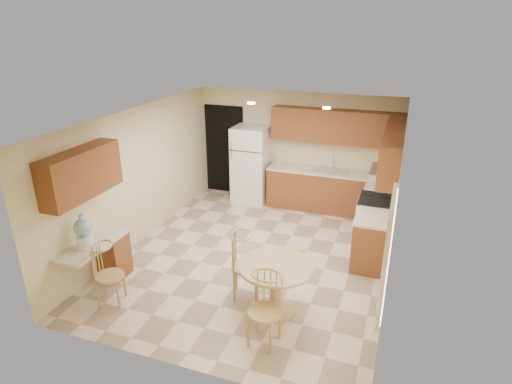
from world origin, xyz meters
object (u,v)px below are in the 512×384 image
(refrigerator, at_px, (251,165))
(stove, at_px, (375,221))
(chair_desk, at_px, (104,272))
(water_crock, at_px, (84,233))
(dining_table, at_px, (276,282))
(chair_table_b, at_px, (262,308))
(chair_table_a, at_px, (243,262))

(refrigerator, bearing_deg, stove, -22.99)
(refrigerator, height_order, stove, refrigerator)
(refrigerator, height_order, chair_desk, refrigerator)
(stove, relative_size, water_crock, 2.00)
(chair_desk, relative_size, water_crock, 1.73)
(dining_table, height_order, chair_desk, chair_desk)
(dining_table, height_order, chair_table_b, chair_table_b)
(chair_table_a, xyz_separation_m, chair_table_b, (0.60, -0.90, -0.02))
(stove, xyz_separation_m, chair_table_a, (-1.67, -2.38, 0.16))
(stove, xyz_separation_m, water_crock, (-3.92, -3.02, 0.55))
(stove, distance_m, chair_desk, 4.74)
(dining_table, bearing_deg, stove, 66.13)
(dining_table, bearing_deg, chair_table_b, -86.16)
(chair_desk, bearing_deg, chair_table_b, 69.86)
(refrigerator, relative_size, chair_desk, 1.85)
(dining_table, bearing_deg, water_crock, -170.28)
(dining_table, relative_size, chair_table_b, 1.06)
(stove, height_order, chair_table_a, stove)
(dining_table, distance_m, chair_desk, 2.45)
(water_crock, bearing_deg, stove, 37.55)
(dining_table, height_order, water_crock, water_crock)
(dining_table, relative_size, chair_desk, 1.12)
(refrigerator, bearing_deg, chair_table_a, -71.56)
(chair_table_a, height_order, chair_table_b, chair_table_a)
(chair_table_b, bearing_deg, dining_table, -80.74)
(refrigerator, xyz_separation_m, water_crock, (-1.05, -4.24, 0.15))
(chair_table_a, bearing_deg, dining_table, 57.60)
(dining_table, relative_size, chair_table_a, 1.03)
(chair_table_a, bearing_deg, stove, 128.01)
(dining_table, distance_m, chair_table_a, 0.58)
(chair_desk, bearing_deg, refrigerator, 153.71)
(refrigerator, distance_m, stove, 3.15)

